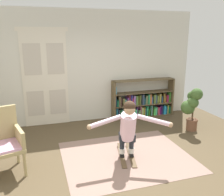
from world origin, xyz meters
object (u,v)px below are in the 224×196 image
(skis_pair, at_px, (126,155))
(person_skier, at_px, (128,126))
(bookshelf, at_px, (142,102))
(potted_plant, at_px, (192,106))
(wicker_chair, at_px, (2,140))

(skis_pair, relative_size, person_skier, 0.65)
(bookshelf, relative_size, potted_plant, 1.69)
(wicker_chair, relative_size, potted_plant, 1.03)
(skis_pair, bearing_deg, potted_plant, 21.19)
(person_skier, bearing_deg, bookshelf, 60.09)
(bookshelf, bearing_deg, wicker_chair, -149.90)
(wicker_chair, height_order, potted_plant, wicker_chair)
(bookshelf, bearing_deg, skis_pair, -121.13)
(wicker_chair, bearing_deg, bookshelf, 30.10)
(wicker_chair, relative_size, person_skier, 0.76)
(wicker_chair, bearing_deg, person_skier, -7.21)
(potted_plant, xyz_separation_m, person_skier, (-1.98, -0.93, 0.06))
(bookshelf, height_order, person_skier, person_skier)
(wicker_chair, distance_m, person_skier, 2.15)
(potted_plant, height_order, skis_pair, potted_plant)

